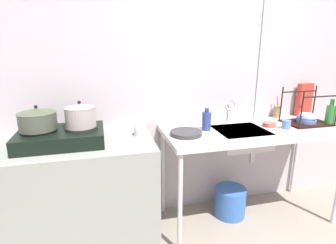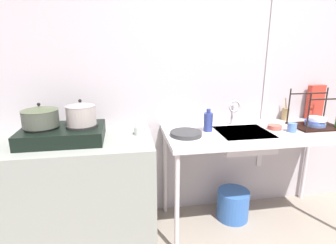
{
  "view_description": "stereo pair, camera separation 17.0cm",
  "coord_description": "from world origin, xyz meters",
  "px_view_note": "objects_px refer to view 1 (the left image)",
  "views": [
    {
      "loc": [
        -1.14,
        -0.62,
        1.55
      ],
      "look_at": [
        -0.64,
        1.33,
        0.98
      ],
      "focal_mm": 28.82,
      "sensor_mm": 36.0,
      "label": 1
    },
    {
      "loc": [
        -0.97,
        -0.66,
        1.55
      ],
      "look_at": [
        -0.64,
        1.33,
        0.98
      ],
      "focal_mm": 28.82,
      "sensor_mm": 36.0,
      "label": 2
    }
  ],
  "objects_px": {
    "pot_on_left_burner": "(37,119)",
    "bottle_by_rack": "(330,114)",
    "stove": "(61,137)",
    "cup_by_rack": "(286,124)",
    "bucket_on_floor": "(230,201)",
    "cereal_box": "(304,100)",
    "sink_basin": "(240,137)",
    "small_bowl_on_drainboard": "(269,125)",
    "frying_pan": "(186,133)",
    "bottle_by_sink": "(206,121)",
    "pot_on_right_burner": "(80,115)",
    "faucet": "(230,107)",
    "percolator": "(139,126)",
    "dish_rack": "(307,119)",
    "utensil_jar": "(277,111)"
  },
  "relations": [
    {
      "from": "pot_on_left_burner",
      "to": "bottle_by_rack",
      "type": "distance_m",
      "value": 2.38
    },
    {
      "from": "stove",
      "to": "cup_by_rack",
      "type": "distance_m",
      "value": 1.8
    },
    {
      "from": "bucket_on_floor",
      "to": "cup_by_rack",
      "type": "bearing_deg",
      "value": -21.03
    },
    {
      "from": "cereal_box",
      "to": "bucket_on_floor",
      "type": "height_order",
      "value": "cereal_box"
    },
    {
      "from": "stove",
      "to": "sink_basin",
      "type": "xyz_separation_m",
      "value": [
        1.41,
        -0.02,
        -0.12
      ]
    },
    {
      "from": "sink_basin",
      "to": "small_bowl_on_drainboard",
      "type": "xyz_separation_m",
      "value": [
        0.29,
        0.03,
        0.09
      ]
    },
    {
      "from": "bucket_on_floor",
      "to": "small_bowl_on_drainboard",
      "type": "bearing_deg",
      "value": -12.13
    },
    {
      "from": "frying_pan",
      "to": "bottle_by_sink",
      "type": "bearing_deg",
      "value": 22.6
    },
    {
      "from": "stove",
      "to": "pot_on_left_burner",
      "type": "xyz_separation_m",
      "value": [
        -0.14,
        0.0,
        0.14
      ]
    },
    {
      "from": "sink_basin",
      "to": "bottle_by_rack",
      "type": "bearing_deg",
      "value": -3.74
    },
    {
      "from": "pot_on_right_burner",
      "to": "faucet",
      "type": "xyz_separation_m",
      "value": [
        1.25,
        0.17,
        -0.05
      ]
    },
    {
      "from": "pot_on_right_burner",
      "to": "percolator",
      "type": "height_order",
      "value": "pot_on_right_burner"
    },
    {
      "from": "dish_rack",
      "to": "bucket_on_floor",
      "type": "xyz_separation_m",
      "value": [
        -0.67,
        0.06,
        -0.78
      ]
    },
    {
      "from": "pot_on_left_burner",
      "to": "pot_on_right_burner",
      "type": "xyz_separation_m",
      "value": [
        0.28,
        0.0,
        0.01
      ]
    },
    {
      "from": "dish_rack",
      "to": "percolator",
      "type": "bearing_deg",
      "value": 178.47
    },
    {
      "from": "small_bowl_on_drainboard",
      "to": "utensil_jar",
      "type": "xyz_separation_m",
      "value": [
        0.26,
        0.26,
        0.04
      ]
    },
    {
      "from": "pot_on_right_burner",
      "to": "dish_rack",
      "type": "relative_size",
      "value": 0.56
    },
    {
      "from": "percolator",
      "to": "faucet",
      "type": "bearing_deg",
      "value": 8.16
    },
    {
      "from": "dish_rack",
      "to": "cereal_box",
      "type": "bearing_deg",
      "value": 56.0
    },
    {
      "from": "cereal_box",
      "to": "utensil_jar",
      "type": "xyz_separation_m",
      "value": [
        -0.3,
        -0.01,
        -0.1
      ]
    },
    {
      "from": "sink_basin",
      "to": "dish_rack",
      "type": "relative_size",
      "value": 1.09
    },
    {
      "from": "dish_rack",
      "to": "bucket_on_floor",
      "type": "distance_m",
      "value": 1.03
    },
    {
      "from": "faucet",
      "to": "bottle_by_rack",
      "type": "height_order",
      "value": "bottle_by_rack"
    },
    {
      "from": "faucet",
      "to": "cereal_box",
      "type": "bearing_deg",
      "value": 6.78
    },
    {
      "from": "percolator",
      "to": "frying_pan",
      "type": "bearing_deg",
      "value": -13.32
    },
    {
      "from": "dish_rack",
      "to": "utensil_jar",
      "type": "xyz_separation_m",
      "value": [
        -0.12,
        0.26,
        0.02
      ]
    },
    {
      "from": "dish_rack",
      "to": "cup_by_rack",
      "type": "distance_m",
      "value": 0.29
    },
    {
      "from": "dish_rack",
      "to": "bottle_by_rack",
      "type": "relative_size",
      "value": 1.64
    },
    {
      "from": "pot_on_left_burner",
      "to": "bucket_on_floor",
      "type": "xyz_separation_m",
      "value": [
        1.54,
        0.07,
        -0.93
      ]
    },
    {
      "from": "faucet",
      "to": "bottle_by_sink",
      "type": "xyz_separation_m",
      "value": [
        -0.26,
        -0.12,
        -0.07
      ]
    },
    {
      "from": "stove",
      "to": "bottle_by_rack",
      "type": "relative_size",
      "value": 2.52
    },
    {
      "from": "stove",
      "to": "bottle_by_rack",
      "type": "height_order",
      "value": "bottle_by_rack"
    },
    {
      "from": "pot_on_left_burner",
      "to": "cereal_box",
      "type": "xyz_separation_m",
      "value": [
        2.39,
        0.27,
        -0.03
      ]
    },
    {
      "from": "frying_pan",
      "to": "stove",
      "type": "bearing_deg",
      "value": 177.93
    },
    {
      "from": "bottle_by_sink",
      "to": "bucket_on_floor",
      "type": "bearing_deg",
      "value": 4.06
    },
    {
      "from": "bottle_by_sink",
      "to": "cereal_box",
      "type": "xyz_separation_m",
      "value": [
        1.12,
        0.22,
        0.08
      ]
    },
    {
      "from": "pot_on_right_burner",
      "to": "cup_by_rack",
      "type": "bearing_deg",
      "value": -2.74
    },
    {
      "from": "percolator",
      "to": "utensil_jar",
      "type": "bearing_deg",
      "value": 8.83
    },
    {
      "from": "pot_on_right_burner",
      "to": "percolator",
      "type": "relative_size",
      "value": 1.41
    },
    {
      "from": "stove",
      "to": "faucet",
      "type": "height_order",
      "value": "faucet"
    },
    {
      "from": "stove",
      "to": "frying_pan",
      "type": "distance_m",
      "value": 0.92
    },
    {
      "from": "frying_pan",
      "to": "faucet",
      "type": "bearing_deg",
      "value": 23.3
    },
    {
      "from": "sink_basin",
      "to": "small_bowl_on_drainboard",
      "type": "relative_size",
      "value": 3.59
    },
    {
      "from": "bottle_by_rack",
      "to": "cup_by_rack",
      "type": "bearing_deg",
      "value": -179.02
    },
    {
      "from": "frying_pan",
      "to": "pot_on_left_burner",
      "type": "bearing_deg",
      "value": 178.2
    },
    {
      "from": "frying_pan",
      "to": "small_bowl_on_drainboard",
      "type": "relative_size",
      "value": 2.14
    },
    {
      "from": "dish_rack",
      "to": "bottle_by_sink",
      "type": "bearing_deg",
      "value": 177.49
    },
    {
      "from": "bucket_on_floor",
      "to": "cereal_box",
      "type": "bearing_deg",
      "value": 13.26
    },
    {
      "from": "sink_basin",
      "to": "small_bowl_on_drainboard",
      "type": "bearing_deg",
      "value": 5.16
    },
    {
      "from": "pot_on_right_burner",
      "to": "bottle_by_rack",
      "type": "height_order",
      "value": "pot_on_right_burner"
    }
  ]
}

